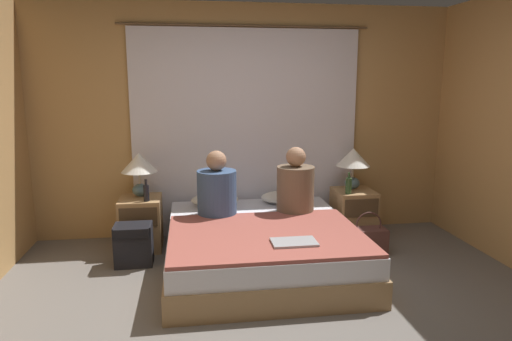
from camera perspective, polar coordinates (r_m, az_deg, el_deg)
ground_plane at (r=3.41m, az=3.35°, el=-18.53°), size 16.00×16.00×0.00m
wall_back at (r=5.04m, az=-1.30°, el=6.13°), size 4.66×0.06×2.50m
curtain_panel at (r=4.99m, az=-1.21°, el=4.70°), size 2.65×0.03×2.27m
bed at (r=4.23m, az=0.57°, el=-9.47°), size 1.68×1.91×0.40m
nightstand_left at (r=4.82m, az=-14.15°, el=-6.39°), size 0.41×0.46×0.53m
nightstand_right at (r=5.10m, az=12.07°, el=-5.32°), size 0.41×0.46×0.53m
lamp_left at (r=4.75m, az=-14.40°, el=0.59°), size 0.36×0.36×0.45m
lamp_right at (r=5.04m, az=12.05°, el=1.27°), size 0.36×0.36×0.45m
pillow_left at (r=4.82m, az=-5.15°, el=-3.65°), size 0.49×0.35×0.12m
pillow_right at (r=4.91m, az=3.50°, el=-3.34°), size 0.49×0.35×0.12m
blanket_on_bed at (r=3.87m, az=1.30°, el=-8.02°), size 1.62×1.24×0.03m
person_left_in_bed at (r=4.39m, az=-4.91°, el=-2.47°), size 0.38×0.38×0.64m
person_right_in_bed at (r=4.50m, az=4.95°, el=-2.01°), size 0.37×0.37×0.66m
beer_bottle_on_left_stand at (r=4.58m, az=-13.55°, el=-2.68°), size 0.06×0.06×0.22m
beer_bottle_on_right_stand at (r=4.85m, az=11.50°, el=-1.84°), size 0.06×0.06×0.23m
laptop_on_bed at (r=3.64m, az=4.79°, el=-8.92°), size 0.35×0.22×0.02m
backpack_on_floor at (r=4.43m, az=-15.06°, el=-8.65°), size 0.34×0.27×0.39m
handbag_on_floor at (r=4.70m, az=13.81°, el=-8.46°), size 0.36×0.20×0.43m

